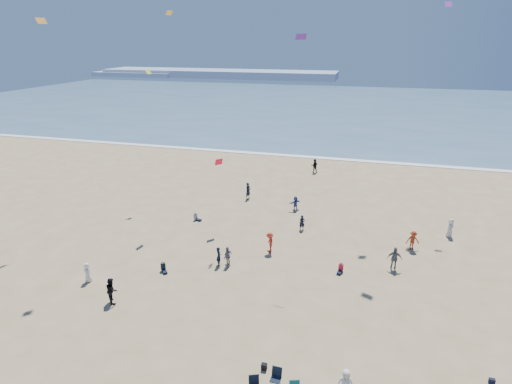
# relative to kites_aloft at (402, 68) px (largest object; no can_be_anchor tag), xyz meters

# --- Properties ---
(ocean) EXTENTS (220.00, 100.00, 0.06)m
(ocean) POSITION_rel_kites_aloft_xyz_m (-9.59, 81.78, -14.93)
(ocean) COLOR #476B84
(ocean) RESTS_ON ground
(surf_line) EXTENTS (220.00, 1.20, 0.08)m
(surf_line) POSITION_rel_kites_aloft_xyz_m (-9.59, 31.78, -14.92)
(surf_line) COLOR white
(surf_line) RESTS_ON ground
(headland_far) EXTENTS (110.00, 20.00, 3.20)m
(headland_far) POSITION_rel_kites_aloft_xyz_m (-69.59, 156.78, -13.36)
(headland_far) COLOR #7A8EA8
(headland_far) RESTS_ON ground
(headland_near) EXTENTS (40.00, 14.00, 2.00)m
(headland_near) POSITION_rel_kites_aloft_xyz_m (-109.59, 151.78, -13.96)
(headland_near) COLOR #7A8EA8
(headland_near) RESTS_ON ground
(standing_flyers) EXTENTS (27.47, 38.77, 1.87)m
(standing_flyers) POSITION_rel_kites_aloft_xyz_m (-5.08, 1.93, -14.11)
(standing_flyers) COLOR #374B99
(standing_flyers) RESTS_ON ground
(seated_group) EXTENTS (15.19, 26.96, 0.84)m
(seated_group) POSITION_rel_kites_aloft_xyz_m (-9.30, -6.36, -14.54)
(seated_group) COLOR white
(seated_group) RESTS_ON ground
(black_backpack) EXTENTS (0.30, 0.22, 0.38)m
(black_backpack) POSITION_rel_kites_aloft_xyz_m (-5.86, -9.98, -14.77)
(black_backpack) COLOR black
(black_backpack) RESTS_ON ground
(navy_bag) EXTENTS (0.28, 0.18, 0.34)m
(navy_bag) POSITION_rel_kites_aloft_xyz_m (5.65, -7.89, -14.79)
(navy_bag) COLOR black
(navy_bag) RESTS_ON ground
(kites_aloft) EXTENTS (38.19, 44.63, 29.21)m
(kites_aloft) POSITION_rel_kites_aloft_xyz_m (0.00, 0.00, 0.00)
(kites_aloft) COLOR silver
(kites_aloft) RESTS_ON ground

